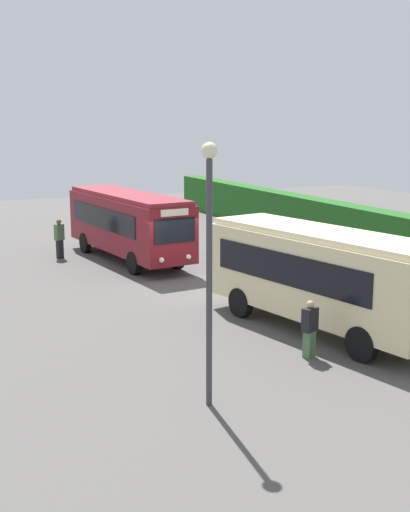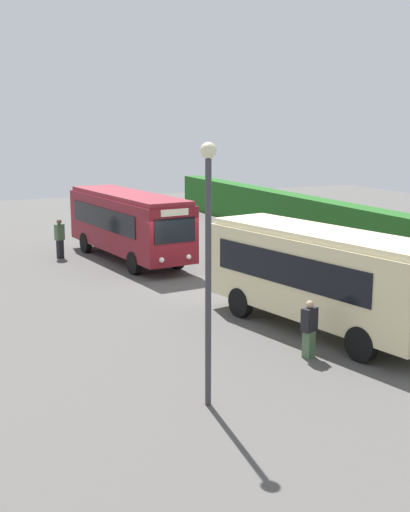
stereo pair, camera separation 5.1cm
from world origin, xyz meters
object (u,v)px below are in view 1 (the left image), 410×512
at_px(person_left, 59,237).
at_px(person_center, 189,233).
at_px(bus_cream, 322,274).
at_px(person_right, 310,328).
at_px(lamppost, 209,247).
at_px(bus_maroon, 128,222).

height_order(person_left, person_center, person_left).
xyz_separation_m(bus_cream, person_right, (1.92, -1.65, -0.99)).
bearing_deg(person_center, lamppost, -96.28).
height_order(person_center, person_right, person_center).
relative_size(person_left, person_center, 1.09).
bearing_deg(bus_cream, lamppost, -67.63).
height_order(person_left, person_right, person_left).
bearing_deg(person_right, lamppost, -88.50).
height_order(bus_maroon, lamppost, lamppost).
distance_m(person_left, person_center, 6.38).
relative_size(person_right, lamppost, 0.27).
xyz_separation_m(bus_cream, lamppost, (3.71, -5.52, 1.89)).
relative_size(bus_maroon, person_center, 5.45).
distance_m(person_center, lamppost, 19.02).
relative_size(bus_cream, lamppost, 1.47).
relative_size(bus_maroon, bus_cream, 1.07).
distance_m(person_left, person_right, 17.02).
xyz_separation_m(person_center, lamppost, (17.54, -6.82, 2.80)).
bearing_deg(lamppost, person_center, 158.76).
bearing_deg(person_center, bus_maroon, -150.16).
bearing_deg(person_left, person_right, 166.25).
distance_m(bus_maroon, bus_cream, 13.08).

